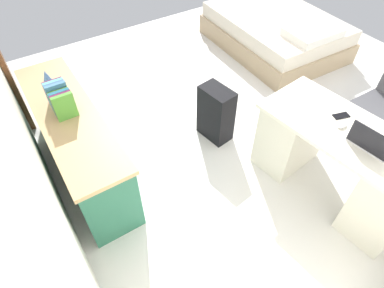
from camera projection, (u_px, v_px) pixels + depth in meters
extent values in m
plane|color=silver|center=(253.00, 117.00, 3.83)|extent=(5.61, 5.61, 0.00)
cube|color=silver|center=(350.00, 133.00, 2.60)|extent=(1.51, 0.82, 0.04)
cube|color=beige|center=(291.00, 133.00, 3.14)|extent=(0.46, 0.64, 0.72)
cylinder|color=black|center=(364.00, 140.00, 3.54)|extent=(0.52, 0.52, 0.04)
cylinder|color=black|center=(371.00, 128.00, 3.41)|extent=(0.06, 0.06, 0.42)
cube|color=#4C4C51|center=(382.00, 109.00, 3.22)|extent=(0.47, 0.47, 0.08)
cube|color=#28664C|center=(78.00, 145.00, 3.04)|extent=(1.76, 0.44, 0.70)
cube|color=tan|center=(67.00, 115.00, 2.77)|extent=(1.80, 0.48, 0.04)
cube|color=#225641|center=(121.00, 173.00, 3.01)|extent=(0.67, 0.01, 0.25)
cube|color=#225641|center=(90.00, 124.00, 3.47)|extent=(0.67, 0.01, 0.25)
cube|color=tan|center=(273.00, 38.00, 4.84)|extent=(1.95, 1.47, 0.28)
cube|color=silver|center=(276.00, 22.00, 4.67)|extent=(1.89, 1.40, 0.20)
cube|color=white|center=(313.00, 32.00, 4.16)|extent=(0.50, 0.70, 0.10)
cube|color=black|center=(216.00, 114.00, 3.41)|extent=(0.39, 0.27, 0.61)
cube|color=#B7B7BC|center=(372.00, 144.00, 2.49)|extent=(0.33, 0.25, 0.02)
cube|color=black|center=(370.00, 140.00, 2.37)|extent=(0.31, 0.05, 0.19)
ellipsoid|color=white|center=(342.00, 125.00, 2.62)|extent=(0.07, 0.11, 0.03)
cube|color=black|center=(341.00, 116.00, 2.71)|extent=(0.10, 0.15, 0.01)
cube|color=#4F9935|center=(65.00, 107.00, 2.63)|extent=(0.03, 0.17, 0.23)
cube|color=#5C1B42|center=(64.00, 105.00, 2.66)|extent=(0.03, 0.17, 0.23)
cube|color=#1F5E76|center=(62.00, 102.00, 2.68)|extent=(0.04, 0.17, 0.22)
cube|color=#5E9D26|center=(61.00, 101.00, 2.71)|extent=(0.03, 0.17, 0.20)
cube|color=teal|center=(59.00, 96.00, 2.72)|extent=(0.03, 0.17, 0.24)
cube|color=#3C5D87|center=(58.00, 94.00, 2.75)|extent=(0.04, 0.17, 0.23)
cube|color=#53A3AF|center=(56.00, 92.00, 2.77)|extent=(0.03, 0.17, 0.22)
cube|color=#5A1B3F|center=(55.00, 90.00, 2.80)|extent=(0.03, 0.17, 0.21)
cone|color=#4C7FBF|center=(46.00, 76.00, 3.03)|extent=(0.08, 0.08, 0.11)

